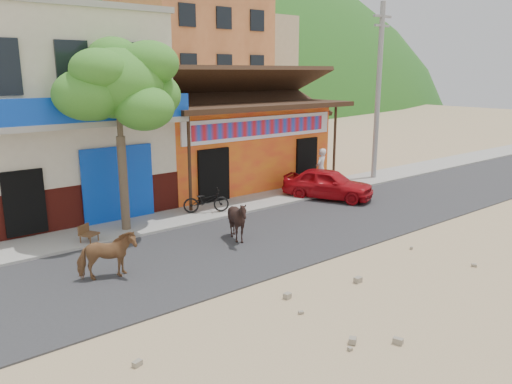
# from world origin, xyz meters

# --- Properties ---
(ground) EXTENTS (120.00, 120.00, 0.00)m
(ground) POSITION_xyz_m (0.00, 0.00, 0.00)
(ground) COLOR #9E825B
(ground) RESTS_ON ground
(road) EXTENTS (60.00, 5.00, 0.04)m
(road) POSITION_xyz_m (0.00, 2.50, 0.02)
(road) COLOR #28282B
(road) RESTS_ON ground
(sidewalk) EXTENTS (60.00, 2.00, 0.12)m
(sidewalk) POSITION_xyz_m (0.00, 6.00, 0.06)
(sidewalk) COLOR gray
(sidewalk) RESTS_ON ground
(dance_club) EXTENTS (8.00, 6.00, 3.60)m
(dance_club) POSITION_xyz_m (2.00, 10.00, 1.80)
(dance_club) COLOR orange
(dance_club) RESTS_ON ground
(cafe_building) EXTENTS (7.00, 6.00, 7.00)m
(cafe_building) POSITION_xyz_m (-5.50, 10.00, 3.50)
(cafe_building) COLOR beige
(cafe_building) RESTS_ON ground
(apartment_front) EXTENTS (9.00, 9.00, 12.00)m
(apartment_front) POSITION_xyz_m (9.00, 24.00, 6.00)
(apartment_front) COLOR #CC723F
(apartment_front) RESTS_ON ground
(apartment_rear) EXTENTS (8.00, 8.00, 10.00)m
(apartment_rear) POSITION_xyz_m (18.00, 30.00, 5.00)
(apartment_rear) COLOR tan
(apartment_rear) RESTS_ON ground
(tree) EXTENTS (3.00, 3.00, 6.00)m
(tree) POSITION_xyz_m (-4.60, 5.80, 3.12)
(tree) COLOR #2D721E
(tree) RESTS_ON sidewalk
(utility_pole) EXTENTS (0.24, 0.24, 8.00)m
(utility_pole) POSITION_xyz_m (8.20, 6.00, 4.12)
(utility_pole) COLOR gray
(utility_pole) RESTS_ON sidewalk
(cow_tan) EXTENTS (1.54, 1.00, 1.20)m
(cow_tan) POSITION_xyz_m (-6.57, 2.52, 0.64)
(cow_tan) COLOR brown
(cow_tan) RESTS_ON road
(cow_dark) EXTENTS (1.54, 1.49, 1.31)m
(cow_dark) POSITION_xyz_m (-2.35, 2.77, 0.69)
(cow_dark) COLOR black
(cow_dark) RESTS_ON road
(red_car) EXTENTS (2.90, 3.90, 1.24)m
(red_car) POSITION_xyz_m (3.63, 4.70, 0.66)
(red_car) COLOR #A90C13
(red_car) RESTS_ON road
(scooter) EXTENTS (1.72, 1.27, 0.86)m
(scooter) POSITION_xyz_m (-1.50, 5.83, 0.55)
(scooter) COLOR black
(scooter) RESTS_ON sidewalk
(pedestrian) EXTENTS (0.74, 0.61, 1.74)m
(pedestrian) POSITION_xyz_m (4.50, 5.95, 0.99)
(pedestrian) COLOR silver
(pedestrian) RESTS_ON sidewalk
(cafe_chair_right) EXTENTS (0.62, 0.62, 0.97)m
(cafe_chair_right) POSITION_xyz_m (-6.00, 5.30, 0.60)
(cafe_chair_right) COLOR #4C2D19
(cafe_chair_right) RESTS_ON sidewalk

